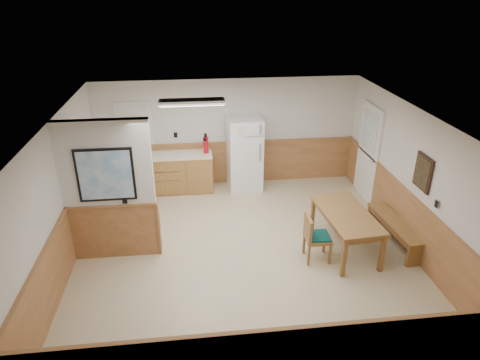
{
  "coord_description": "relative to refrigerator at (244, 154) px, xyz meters",
  "views": [
    {
      "loc": [
        -0.83,
        -6.39,
        4.46
      ],
      "look_at": [
        -0.02,
        0.4,
        1.25
      ],
      "focal_mm": 32.0,
      "sensor_mm": 36.0,
      "label": 1
    }
  ],
  "objects": [
    {
      "name": "ground",
      "position": [
        -0.34,
        -2.63,
        -0.85
      ],
      "size": [
        6.0,
        6.0,
        0.0
      ],
      "primitive_type": "plane",
      "color": "#C6B48E",
      "rests_on": "ground"
    },
    {
      "name": "ceiling",
      "position": [
        -0.34,
        -2.63,
        1.65
      ],
      "size": [
        6.0,
        6.0,
        0.02
      ],
      "primitive_type": "cube",
      "color": "silver",
      "rests_on": "back_wall"
    },
    {
      "name": "back_wall",
      "position": [
        -0.34,
        0.37,
        0.4
      ],
      "size": [
        6.0,
        0.02,
        2.5
      ],
      "primitive_type": "cube",
      "color": "silver",
      "rests_on": "ground"
    },
    {
      "name": "right_wall",
      "position": [
        2.66,
        -2.63,
        0.4
      ],
      "size": [
        0.02,
        6.0,
        2.5
      ],
      "primitive_type": "cube",
      "color": "silver",
      "rests_on": "ground"
    },
    {
      "name": "left_wall",
      "position": [
        -3.34,
        -2.63,
        0.4
      ],
      "size": [
        0.02,
        6.0,
        2.5
      ],
      "primitive_type": "cube",
      "color": "silver",
      "rests_on": "ground"
    },
    {
      "name": "wainscot_back",
      "position": [
        -0.34,
        0.35,
        -0.35
      ],
      "size": [
        6.0,
        0.04,
        1.0
      ],
      "primitive_type": "cube",
      "color": "#B67248",
      "rests_on": "ground"
    },
    {
      "name": "wainscot_right",
      "position": [
        2.64,
        -2.63,
        -0.35
      ],
      "size": [
        0.04,
        6.0,
        1.0
      ],
      "primitive_type": "cube",
      "color": "#B67248",
      "rests_on": "ground"
    },
    {
      "name": "wainscot_left",
      "position": [
        -3.32,
        -2.63,
        -0.35
      ],
      "size": [
        0.04,
        6.0,
        1.0
      ],
      "primitive_type": "cube",
      "color": "#B67248",
      "rests_on": "ground"
    },
    {
      "name": "partition_wall",
      "position": [
        -2.59,
        -2.43,
        0.38
      ],
      "size": [
        1.5,
        0.2,
        2.5
      ],
      "color": "silver",
      "rests_on": "ground"
    },
    {
      "name": "kitchen_counter",
      "position": [
        -1.55,
        0.05,
        -0.39
      ],
      "size": [
        2.2,
        0.61,
        1.0
      ],
      "color": "#B0873E",
      "rests_on": "ground"
    },
    {
      "name": "exterior_door",
      "position": [
        2.62,
        -0.73,
        0.2
      ],
      "size": [
        0.07,
        1.02,
        2.15
      ],
      "color": "white",
      "rests_on": "ground"
    },
    {
      "name": "kitchen_window",
      "position": [
        -2.44,
        0.35,
        0.7
      ],
      "size": [
        0.8,
        0.04,
        1.0
      ],
      "color": "white",
      "rests_on": "back_wall"
    },
    {
      "name": "wall_painting",
      "position": [
        2.62,
        -2.93,
        0.7
      ],
      "size": [
        0.04,
        0.5,
        0.6
      ],
      "color": "black",
      "rests_on": "right_wall"
    },
    {
      "name": "fluorescent_fixture",
      "position": [
        -1.14,
        -1.33,
        1.6
      ],
      "size": [
        1.2,
        0.3,
        0.09
      ],
      "color": "white",
      "rests_on": "ceiling"
    },
    {
      "name": "refrigerator",
      "position": [
        0.0,
        0.0,
        0.0
      ],
      "size": [
        0.79,
        0.74,
        1.7
      ],
      "rotation": [
        0.0,
        0.0,
        0.06
      ],
      "color": "white",
      "rests_on": "ground"
    },
    {
      "name": "dining_table",
      "position": [
        1.46,
        -2.75,
        -0.2
      ],
      "size": [
        0.92,
        1.65,
        0.75
      ],
      "rotation": [
        0.0,
        0.0,
        0.08
      ],
      "color": "olive",
      "rests_on": "ground"
    },
    {
      "name": "dining_bench",
      "position": [
        2.46,
        -2.65,
        -0.51
      ],
      "size": [
        0.46,
        1.58,
        0.45
      ],
      "rotation": [
        0.0,
        0.0,
        0.08
      ],
      "color": "olive",
      "rests_on": "ground"
    },
    {
      "name": "dining_chair",
      "position": [
        0.81,
        -2.97,
        -0.36
      ],
      "size": [
        0.6,
        0.44,
        0.85
      ],
      "rotation": [
        0.0,
        0.0,
        -0.03
      ],
      "color": "olive",
      "rests_on": "ground"
    },
    {
      "name": "fire_extinguisher",
      "position": [
        -0.87,
        0.05,
        0.25
      ],
      "size": [
        0.15,
        0.15,
        0.46
      ],
      "rotation": [
        0.0,
        0.0,
        0.41
      ],
      "color": "red",
      "rests_on": "kitchen_counter"
    },
    {
      "name": "soap_bottle",
      "position": [
        -2.49,
        0.08,
        0.16
      ],
      "size": [
        0.08,
        0.08,
        0.22
      ],
      "primitive_type": "cylinder",
      "rotation": [
        0.0,
        0.0,
        0.08
      ],
      "color": "#178336",
      "rests_on": "kitchen_counter"
    }
  ]
}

